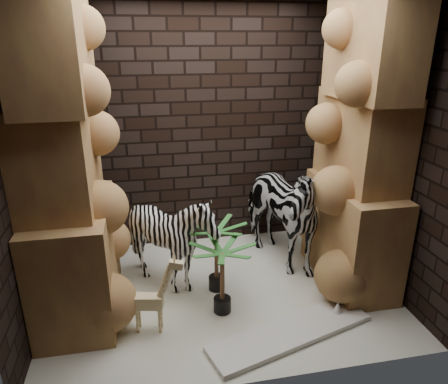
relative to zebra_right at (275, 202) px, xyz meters
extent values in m
plane|color=silver|center=(-0.72, -0.51, -0.77)|extent=(3.50, 3.50, 0.00)
plane|color=black|center=(-0.72, 0.74, 0.73)|extent=(3.50, 0.00, 3.50)
plane|color=black|center=(-0.72, -1.76, 0.73)|extent=(3.50, 0.00, 3.50)
plane|color=black|center=(-2.47, -0.51, 0.73)|extent=(0.00, 3.00, 3.00)
plane|color=black|center=(1.03, -0.51, 0.73)|extent=(0.00, 3.00, 3.00)
imported|color=white|center=(0.00, 0.00, 0.00)|extent=(1.05, 1.45, 1.53)
imported|color=white|center=(-1.21, -0.31, -0.26)|extent=(0.96, 1.16, 1.02)
cube|color=silver|center=(-0.24, -1.29, -0.74)|extent=(1.62, 0.83, 0.05)
camera|label=1|loc=(-1.43, -4.16, 1.78)|focal=33.21mm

